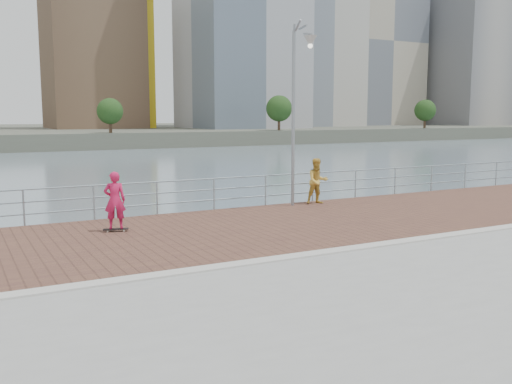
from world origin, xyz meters
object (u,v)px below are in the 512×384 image
guardrail (186,192)px  bystander (317,181)px  skateboarder (115,200)px  street_lamp (301,82)px

guardrail → bystander: bystander is taller
bystander → skateboarder: bearing=-158.6°
skateboarder → bystander: skateboarder is taller
guardrail → street_lamp: 5.51m
guardrail → bystander: bearing=-7.1°
guardrail → skateboarder: skateboarder is taller
guardrail → skateboarder: bearing=-144.3°
street_lamp → bystander: street_lamp is taller
guardrail → bystander: 4.98m
skateboarder → guardrail: bearing=-129.3°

